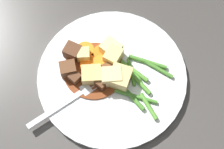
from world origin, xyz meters
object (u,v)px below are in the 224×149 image
at_px(fork, 72,98).
at_px(carrot_slice_3, 85,50).
at_px(potato_chunk_0, 120,78).
at_px(potato_chunk_4, 92,75).
at_px(carrot_slice_2, 89,64).
at_px(potato_chunk_1, 111,49).
at_px(dinner_plate, 112,76).
at_px(meat_chunk_2, 108,69).
at_px(carrot_slice_0, 102,53).
at_px(potato_chunk_5, 114,57).
at_px(potato_chunk_2, 109,77).
at_px(meat_chunk_4, 102,82).
at_px(carrot_slice_1, 101,64).
at_px(potato_chunk_3, 84,55).
at_px(meat_chunk_0, 73,51).
at_px(meat_chunk_3, 68,70).
at_px(meat_chunk_1, 75,78).

bearing_deg(fork, carrot_slice_3, -97.84).
height_order(potato_chunk_0, fork, potato_chunk_0).
bearing_deg(potato_chunk_4, carrot_slice_3, -71.41).
height_order(carrot_slice_2, potato_chunk_1, potato_chunk_1).
relative_size(dinner_plate, meat_chunk_2, 13.46).
relative_size(carrot_slice_0, potato_chunk_5, 1.00).
distance_m(potato_chunk_2, meat_chunk_4, 0.02).
distance_m(carrot_slice_1, potato_chunk_3, 0.04).
bearing_deg(carrot_slice_1, dinner_plate, 144.64).
distance_m(meat_chunk_0, fork, 0.09).
bearing_deg(meat_chunk_3, potato_chunk_3, -127.90).
bearing_deg(potato_chunk_5, meat_chunk_4, 70.58).
xyz_separation_m(meat_chunk_4, fork, (0.05, 0.03, -0.01)).
bearing_deg(potato_chunk_0, potato_chunk_1, -69.88).
bearing_deg(carrot_slice_2, carrot_slice_1, -177.27).
distance_m(dinner_plate, carrot_slice_0, 0.05).
distance_m(carrot_slice_2, carrot_slice_3, 0.03).
height_order(carrot_slice_1, meat_chunk_2, meat_chunk_2).
bearing_deg(carrot_slice_2, potato_chunk_5, -162.16).
bearing_deg(carrot_slice_3, potato_chunk_2, 131.85).
bearing_deg(potato_chunk_2, meat_chunk_1, 3.64).
distance_m(potato_chunk_1, potato_chunk_2, 0.06).
distance_m(potato_chunk_1, fork, 0.12).
bearing_deg(potato_chunk_1, carrot_slice_0, 16.11).
distance_m(carrot_slice_3, meat_chunk_2, 0.06).
bearing_deg(carrot_slice_2, carrot_slice_3, -69.73).
bearing_deg(meat_chunk_2, potato_chunk_4, 27.49).
xyz_separation_m(potato_chunk_1, meat_chunk_1, (0.06, 0.06, -0.00)).
bearing_deg(potato_chunk_4, carrot_slice_2, -73.57).
relative_size(potato_chunk_4, meat_chunk_4, 1.52).
relative_size(potato_chunk_1, meat_chunk_0, 1.19).
bearing_deg(meat_chunk_0, potato_chunk_2, 146.49).
xyz_separation_m(potato_chunk_0, fork, (0.08, 0.04, -0.01)).
relative_size(carrot_slice_0, meat_chunk_0, 1.11).
xyz_separation_m(carrot_slice_2, meat_chunk_4, (-0.03, 0.04, 0.01)).
bearing_deg(potato_chunk_1, fork, 57.19).
xyz_separation_m(potato_chunk_1, meat_chunk_3, (0.08, 0.05, -0.00)).
relative_size(carrot_slice_1, potato_chunk_2, 0.92).
bearing_deg(potato_chunk_3, potato_chunk_4, 115.86).
bearing_deg(carrot_slice_2, potato_chunk_0, 155.92).
xyz_separation_m(carrot_slice_2, carrot_slice_3, (0.01, -0.03, -0.00)).
bearing_deg(meat_chunk_3, carrot_slice_0, -144.44).
bearing_deg(meat_chunk_4, meat_chunk_1, -5.90).
distance_m(carrot_slice_0, fork, 0.10).
height_order(carrot_slice_1, potato_chunk_5, potato_chunk_5).
xyz_separation_m(meat_chunk_3, fork, (-0.01, 0.05, -0.01)).
height_order(potato_chunk_2, meat_chunk_2, potato_chunk_2).
bearing_deg(potato_chunk_4, potato_chunk_0, 177.09).
distance_m(potato_chunk_5, meat_chunk_2, 0.03).
bearing_deg(meat_chunk_2, meat_chunk_4, 73.27).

